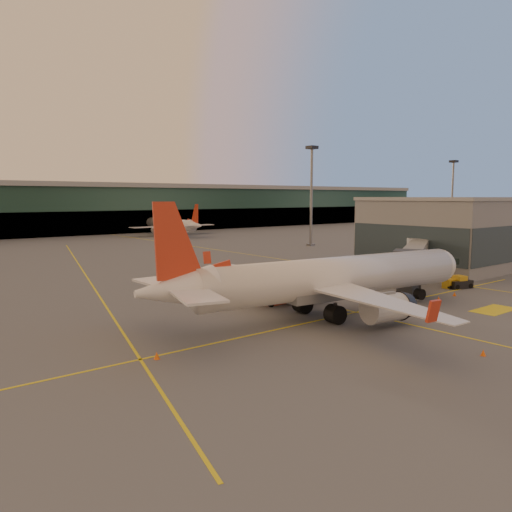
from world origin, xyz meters
TOP-DOWN VIEW (x-y plane):
  - ground at (0.00, 0.00)m, footprint 600.00×600.00m
  - taxi_markings at (-7.32, 44.49)m, footprint 100.12×173.00m
  - terminal at (0.00, 141.79)m, footprint 400.00×20.00m
  - gate_building at (41.93, 17.93)m, footprint 18.40×22.40m
  - mast_east_near at (55.00, 62.00)m, footprint 2.40×2.40m
  - mast_east_far at (130.00, 66.00)m, footprint 2.40×2.40m
  - main_airplane at (0.86, 5.67)m, footprint 40.46×36.61m
  - jet_bridge at (26.23, 11.64)m, footprint 22.00×14.12m
  - catering_truck at (0.75, 14.09)m, footprint 5.62×2.93m
  - gpu_cart at (26.67, 6.31)m, footprint 2.30×1.54m
  - pushback_tug at (27.70, 5.57)m, footprint 3.76×2.66m
  - cone_nose at (21.95, 3.01)m, footprint 0.42×0.42m
  - cone_tail at (-19.66, 4.28)m, footprint 0.46×0.46m
  - cone_wing_right at (1.07, -11.32)m, footprint 0.41×0.41m
  - cone_wing_left at (-1.23, 22.31)m, footprint 0.43×0.43m
  - cone_fwd at (17.42, 2.51)m, footprint 0.49×0.49m

SIDE VIEW (x-z plane):
  - ground at x=0.00m, z-range 0.00..0.00m
  - taxi_markings at x=-7.32m, z-range 0.00..0.01m
  - cone_wing_right at x=1.07m, z-range -0.01..0.51m
  - cone_nose at x=21.95m, z-range -0.01..0.53m
  - cone_wing_left at x=-1.23m, z-range -0.01..0.53m
  - cone_tail at x=-19.66m, z-range -0.01..0.57m
  - cone_fwd at x=17.42m, z-range -0.01..0.61m
  - gpu_cart at x=26.67m, z-range -0.02..1.25m
  - pushback_tug at x=27.70m, z-range -0.16..1.59m
  - catering_truck at x=0.75m, z-range 0.29..4.47m
  - main_airplane at x=0.86m, z-range -2.14..10.08m
  - jet_bridge at x=26.23m, z-range 1.17..7.16m
  - gate_building at x=41.93m, z-range -0.01..12.59m
  - terminal at x=0.00m, z-range -0.04..17.56m
  - mast_east_near at x=55.00m, z-range 2.06..27.66m
  - mast_east_far at x=130.00m, z-range 2.06..27.66m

